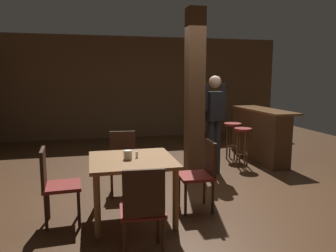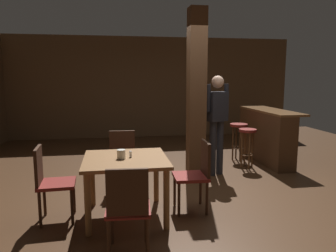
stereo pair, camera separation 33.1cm
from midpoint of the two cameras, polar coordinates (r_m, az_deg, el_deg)
ground_plane at (r=5.23m, az=2.08°, el=-10.43°), size 10.80×10.80×0.00m
wall_back at (r=9.36m, az=-5.34°, el=6.70°), size 8.00×0.10×2.80m
pillar at (r=5.46m, az=2.92°, el=5.40°), size 0.28×0.28×2.80m
dining_table at (r=3.98m, az=-8.67°, el=-7.24°), size 0.99×0.99×0.74m
chair_east at (r=4.21m, az=3.58°, el=-7.93°), size 0.44×0.44×0.89m
chair_north at (r=4.90m, az=-9.74°, el=-5.67°), size 0.44×0.44×0.89m
chair_west at (r=4.07m, az=-21.35°, el=-9.09°), size 0.44×0.44×0.89m
chair_south at (r=3.14m, az=-7.51°, el=-13.88°), size 0.45×0.45×0.89m
napkin_cup at (r=3.91m, az=-9.44°, el=-4.99°), size 0.10×0.10×0.11m
salt_shaker at (r=3.97m, az=-7.85°, el=-4.98°), size 0.03×0.03×0.08m
standing_person at (r=5.70m, az=6.42°, el=1.48°), size 0.47×0.31×1.72m
bar_counter at (r=6.96m, az=14.21°, el=-1.36°), size 0.56×1.81×1.04m
bar_stool_near at (r=6.33m, az=11.42°, el=-2.11°), size 0.33×0.33×0.74m
bar_stool_mid at (r=6.88m, az=9.83°, el=-1.04°), size 0.36×0.36×0.75m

